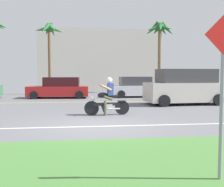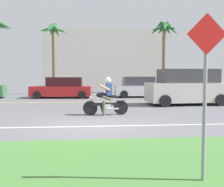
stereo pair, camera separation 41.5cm
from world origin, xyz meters
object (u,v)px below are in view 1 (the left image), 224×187
(suv_nearby, at_px, (185,87))
(palm_tree_2, at_px, (160,33))
(parked_car_1, at_px, (59,88))
(parked_car_3, at_px, (195,86))
(parked_car_2, at_px, (137,88))
(motorcyclist, at_px, (107,99))
(street_sign, at_px, (223,82))
(palm_tree_0, at_px, (49,35))

(suv_nearby, relative_size, palm_tree_2, 0.70)
(parked_car_1, distance_m, parked_car_3, 11.24)
(parked_car_3, bearing_deg, parked_car_1, -170.94)
(palm_tree_2, bearing_deg, parked_car_2, -123.02)
(motorcyclist, distance_m, parked_car_1, 9.19)
(parked_car_3, height_order, palm_tree_2, palm_tree_2)
(parked_car_1, distance_m, parked_car_2, 5.82)
(parked_car_1, bearing_deg, suv_nearby, -35.01)
(motorcyclist, xyz_separation_m, parked_car_3, (8.50, 10.59, 0.03))
(palm_tree_2, bearing_deg, motorcyclist, -114.83)
(suv_nearby, xyz_separation_m, street_sign, (-3.83, -11.06, 0.63))
(street_sign, bearing_deg, motorcyclist, 97.75)
(motorcyclist, relative_size, parked_car_2, 0.48)
(parked_car_2, bearing_deg, motorcyclist, -109.80)
(motorcyclist, relative_size, palm_tree_2, 0.29)
(street_sign, bearing_deg, palm_tree_0, 103.07)
(parked_car_2, bearing_deg, palm_tree_0, 152.19)
(street_sign, bearing_deg, palm_tree_2, 75.81)
(parked_car_1, height_order, palm_tree_0, palm_tree_0)
(motorcyclist, height_order, palm_tree_0, palm_tree_0)
(parked_car_2, relative_size, street_sign, 1.50)
(palm_tree_0, height_order, palm_tree_2, palm_tree_2)
(parked_car_1, bearing_deg, parked_car_2, 1.10)
(parked_car_1, bearing_deg, motorcyclist, -73.58)
(parked_car_1, distance_m, palm_tree_2, 11.38)
(parked_car_3, xyz_separation_m, palm_tree_2, (-2.10, 3.24, 4.85))
(parked_car_2, bearing_deg, parked_car_3, 17.42)
(motorcyclist, relative_size, palm_tree_0, 0.31)
(suv_nearby, height_order, parked_car_1, suv_nearby)
(suv_nearby, height_order, palm_tree_0, palm_tree_0)
(motorcyclist, height_order, palm_tree_2, palm_tree_2)
(parked_car_1, xyz_separation_m, palm_tree_2, (8.99, 5.01, 4.85))
(motorcyclist, distance_m, parked_car_3, 13.58)
(parked_car_1, xyz_separation_m, parked_car_2, (5.81, 0.11, 0.01))
(parked_car_2, height_order, palm_tree_2, palm_tree_2)
(street_sign, bearing_deg, suv_nearby, 70.88)
(parked_car_1, xyz_separation_m, parked_car_3, (11.10, 1.77, 0.00))
(parked_car_3, bearing_deg, motorcyclist, -128.75)
(palm_tree_0, relative_size, street_sign, 2.32)
(parked_car_1, relative_size, palm_tree_2, 0.66)
(parked_car_1, relative_size, parked_car_2, 1.12)
(palm_tree_2, height_order, street_sign, palm_tree_2)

